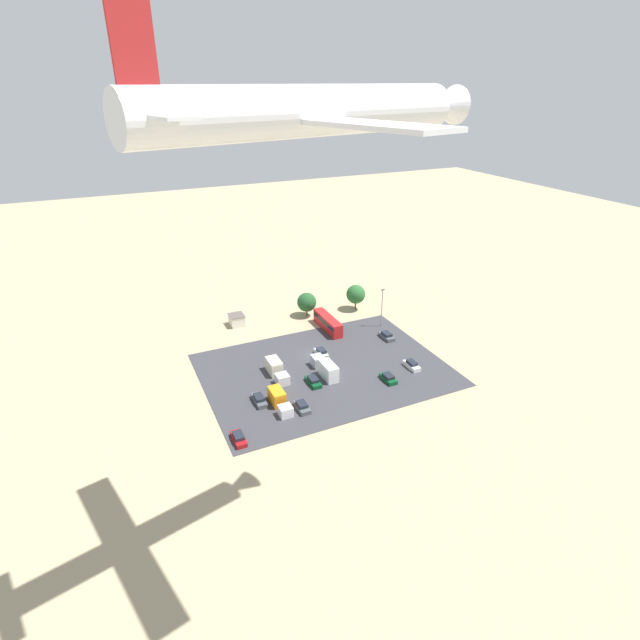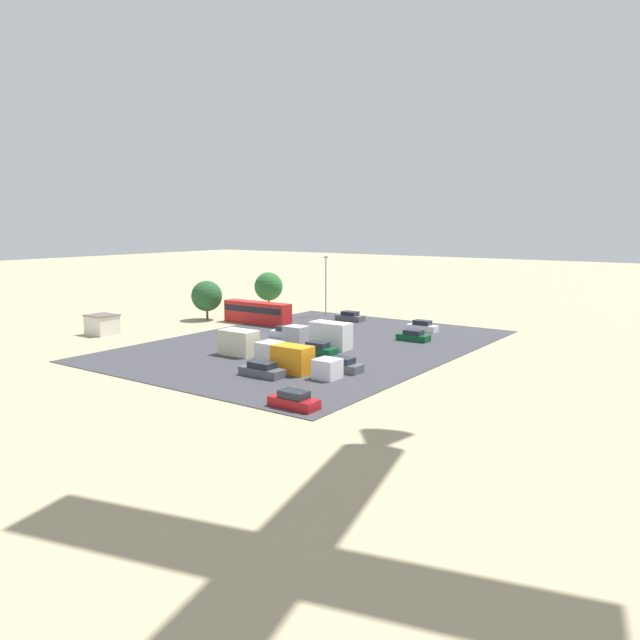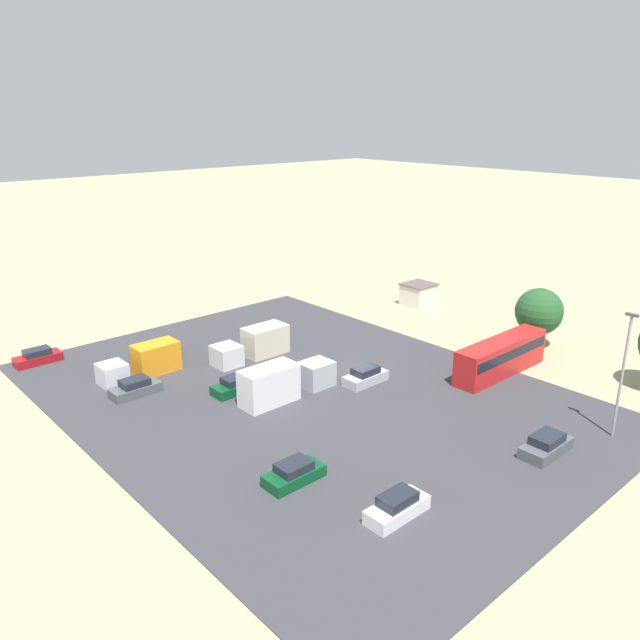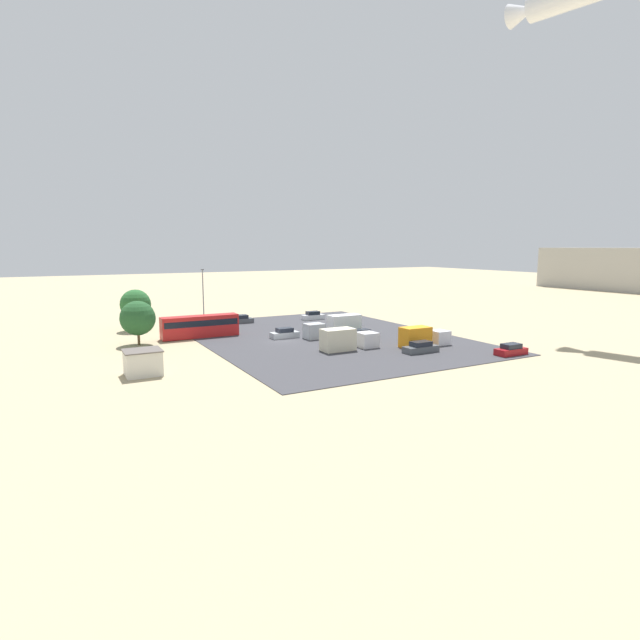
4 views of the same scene
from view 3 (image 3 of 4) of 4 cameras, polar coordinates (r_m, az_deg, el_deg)
ground_plane at (r=59.03m, az=3.61°, el=-4.95°), size 400.00×400.00×0.00m
parking_lot_surface at (r=54.76m, az=-1.44°, el=-6.82°), size 49.47×36.23×0.08m
shed_building at (r=80.32m, az=8.97°, el=2.35°), size 3.54×3.92×2.77m
bus at (r=60.68m, az=16.21°, el=-3.12°), size 2.45×11.61×3.30m
parked_car_0 at (r=55.46m, az=-7.60°, el=-5.91°), size 1.91×4.48×1.46m
parked_car_1 at (r=66.95m, az=-24.40°, el=-3.11°), size 1.81×4.33×1.45m
parked_car_2 at (r=64.21m, az=-14.75°, el=-2.90°), size 1.86×4.78×1.46m
parked_car_3 at (r=56.78m, az=4.18°, el=-5.15°), size 1.87×4.26×1.54m
parked_car_4 at (r=39.71m, az=7.07°, el=-16.60°), size 1.74×4.32×1.57m
parked_car_5 at (r=42.66m, az=-2.40°, el=-13.83°), size 1.94×4.17×1.42m
parked_car_6 at (r=56.70m, az=-16.54°, el=-5.99°), size 1.91×4.26×1.47m
parked_car_7 at (r=48.50m, az=19.98°, el=-10.72°), size 2.00×4.44×1.48m
parked_truck_0 at (r=60.32m, az=-15.78°, el=-3.71°), size 2.34×7.56×2.81m
parked_truck_1 at (r=62.54m, az=-5.99°, el=-2.23°), size 2.48×8.12×2.92m
parked_truck_2 at (r=53.53m, az=-3.40°, el=-5.68°), size 2.35×9.20×3.24m
tree_near_shed at (r=68.37m, az=19.40°, el=0.74°), size 4.87×4.87×6.26m
light_pole_lot_centre at (r=50.93m, az=25.95°, el=-4.23°), size 0.90×0.28×9.78m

